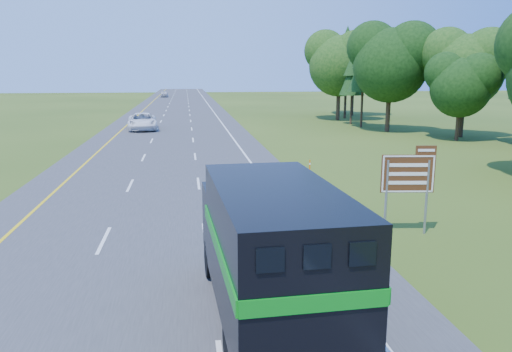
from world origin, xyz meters
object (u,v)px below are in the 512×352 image
at_px(white_suv, 142,121).
at_px(far_car, 164,94).
at_px(exit_sign, 409,177).
at_px(horse_truck, 269,251).

height_order(white_suv, far_car, white_suv).
height_order(white_suv, exit_sign, exit_sign).
height_order(horse_truck, far_car, horse_truck).
bearing_deg(white_suv, horse_truck, -86.49).
bearing_deg(far_car, white_suv, -90.29).
bearing_deg(white_suv, far_car, 85.46).
xyz_separation_m(white_suv, exit_sign, (12.69, -36.74, 1.28)).
distance_m(horse_truck, far_car, 114.71).
bearing_deg(exit_sign, far_car, 104.31).
bearing_deg(exit_sign, white_suv, 116.41).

